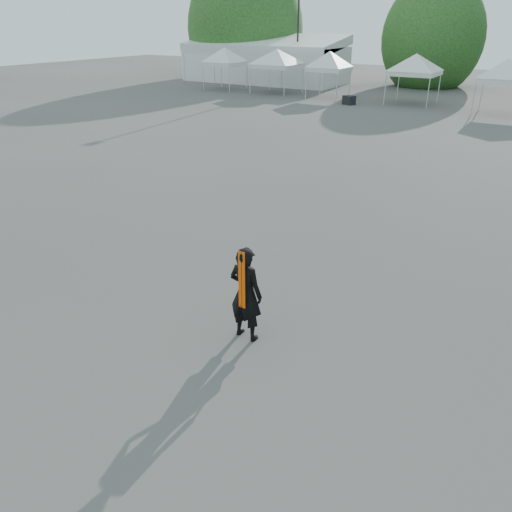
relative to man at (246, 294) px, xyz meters
The scene contains 12 objects.
ground 1.81m from the man, 69.24° to the left, with size 120.00×120.00×0.00m, color #474442.
marquee 42.31m from the man, 120.47° to the left, with size 15.00×6.25×4.23m.
light_pole_west 39.81m from the man, 116.20° to the left, with size 0.60×0.25×10.30m.
tree_far_w 47.09m from the man, 122.82° to the left, with size 4.80×4.80×7.30m.
tree_mid_w 42.23m from the man, 100.19° to the left, with size 4.16×4.16×6.33m.
tent_a 36.89m from the man, 125.51° to the left, with size 4.01×4.01×3.88m.
tent_b 34.63m from the man, 118.67° to the left, with size 4.71×4.71×3.88m.
tent_c 32.17m from the man, 111.65° to the left, with size 3.80×3.80×3.88m.
tent_d 30.83m from the man, 100.50° to the left, with size 4.44×4.44×3.88m.
tent_e 28.74m from the man, 89.23° to the left, with size 4.26×4.26×3.88m.
man is the anchor object (origin of this frame).
crate_west 29.19m from the man, 108.43° to the left, with size 0.77×0.60×0.60m, color black.
Camera 1 is at (3.75, -8.05, 5.42)m, focal length 35.00 mm.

